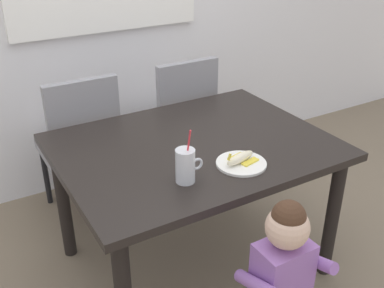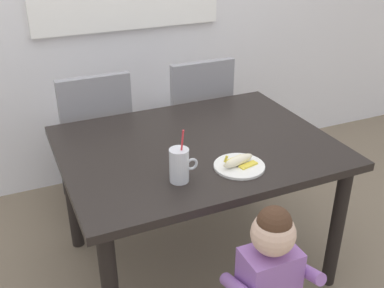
{
  "view_description": "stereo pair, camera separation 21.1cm",
  "coord_description": "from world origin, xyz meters",
  "px_view_note": "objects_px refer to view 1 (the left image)",
  "views": [
    {
      "loc": [
        -1.03,
        -1.73,
        1.78
      ],
      "look_at": [
        -0.07,
        -0.1,
        0.82
      ],
      "focal_mm": 42.62,
      "sensor_mm": 36.0,
      "label": 1
    },
    {
      "loc": [
        -0.84,
        -1.82,
        1.78
      ],
      "look_at": [
        -0.07,
        -0.1,
        0.82
      ],
      "focal_mm": 42.62,
      "sensor_mm": 36.0,
      "label": 2
    }
  ],
  "objects_px": {
    "toddler_standing": "(283,268)",
    "snack_plate": "(241,163)",
    "dining_chair_right": "(179,118)",
    "peeled_banana": "(240,158)",
    "dining_chair_left": "(81,141)",
    "milk_cup": "(186,167)",
    "dining_table": "(194,161)"
  },
  "relations": [
    {
      "from": "dining_chair_right",
      "to": "snack_plate",
      "type": "distance_m",
      "value": 1.08
    },
    {
      "from": "dining_chair_right",
      "to": "peeled_banana",
      "type": "distance_m",
      "value": 1.08
    },
    {
      "from": "milk_cup",
      "to": "peeled_banana",
      "type": "height_order",
      "value": "milk_cup"
    },
    {
      "from": "peeled_banana",
      "to": "dining_table",
      "type": "bearing_deg",
      "value": 104.49
    },
    {
      "from": "dining_table",
      "to": "dining_chair_right",
      "type": "relative_size",
      "value": 1.38
    },
    {
      "from": "dining_table",
      "to": "dining_chair_right",
      "type": "xyz_separation_m",
      "value": [
        0.32,
        0.74,
        -0.12
      ]
    },
    {
      "from": "milk_cup",
      "to": "snack_plate",
      "type": "height_order",
      "value": "milk_cup"
    },
    {
      "from": "dining_chair_left",
      "to": "snack_plate",
      "type": "distance_m",
      "value": 1.14
    },
    {
      "from": "peeled_banana",
      "to": "milk_cup",
      "type": "bearing_deg",
      "value": -179.81
    },
    {
      "from": "dining_table",
      "to": "toddler_standing",
      "type": "height_order",
      "value": "toddler_standing"
    },
    {
      "from": "toddler_standing",
      "to": "milk_cup",
      "type": "height_order",
      "value": "milk_cup"
    },
    {
      "from": "dining_chair_left",
      "to": "snack_plate",
      "type": "height_order",
      "value": "dining_chair_left"
    },
    {
      "from": "toddler_standing",
      "to": "peeled_banana",
      "type": "relative_size",
      "value": 4.77
    },
    {
      "from": "dining_chair_left",
      "to": "peeled_banana",
      "type": "distance_m",
      "value": 1.14
    },
    {
      "from": "dining_table",
      "to": "dining_chair_right",
      "type": "distance_m",
      "value": 0.81
    },
    {
      "from": "dining_chair_right",
      "to": "dining_chair_left",
      "type": "bearing_deg",
      "value": 0.09
    },
    {
      "from": "dining_chair_right",
      "to": "dining_table",
      "type": "bearing_deg",
      "value": 66.38
    },
    {
      "from": "toddler_standing",
      "to": "peeled_banana",
      "type": "distance_m",
      "value": 0.52
    },
    {
      "from": "milk_cup",
      "to": "dining_chair_right",
      "type": "bearing_deg",
      "value": 62.46
    },
    {
      "from": "dining_chair_left",
      "to": "dining_table",
      "type": "bearing_deg",
      "value": 115.86
    },
    {
      "from": "toddler_standing",
      "to": "milk_cup",
      "type": "xyz_separation_m",
      "value": [
        -0.19,
        0.44,
        0.3
      ]
    },
    {
      "from": "toddler_standing",
      "to": "milk_cup",
      "type": "relative_size",
      "value": 3.34
    },
    {
      "from": "dining_table",
      "to": "toddler_standing",
      "type": "relative_size",
      "value": 1.58
    },
    {
      "from": "dining_chair_left",
      "to": "milk_cup",
      "type": "bearing_deg",
      "value": 98.12
    },
    {
      "from": "dining_chair_right",
      "to": "toddler_standing",
      "type": "xyz_separation_m",
      "value": [
        -0.34,
        -1.46,
        -0.02
      ]
    },
    {
      "from": "dining_chair_left",
      "to": "dining_chair_right",
      "type": "xyz_separation_m",
      "value": [
        0.68,
        0.0,
        0.0
      ]
    },
    {
      "from": "dining_chair_right",
      "to": "peeled_banana",
      "type": "relative_size",
      "value": 5.47
    },
    {
      "from": "dining_chair_left",
      "to": "milk_cup",
      "type": "distance_m",
      "value": 1.07
    },
    {
      "from": "milk_cup",
      "to": "snack_plate",
      "type": "xyz_separation_m",
      "value": [
        0.29,
        -0.0,
        -0.06
      ]
    },
    {
      "from": "dining_table",
      "to": "dining_chair_left",
      "type": "height_order",
      "value": "dining_chair_left"
    },
    {
      "from": "toddler_standing",
      "to": "snack_plate",
      "type": "bearing_deg",
      "value": 77.42
    },
    {
      "from": "dining_chair_left",
      "to": "toddler_standing",
      "type": "height_order",
      "value": "dining_chair_left"
    }
  ]
}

